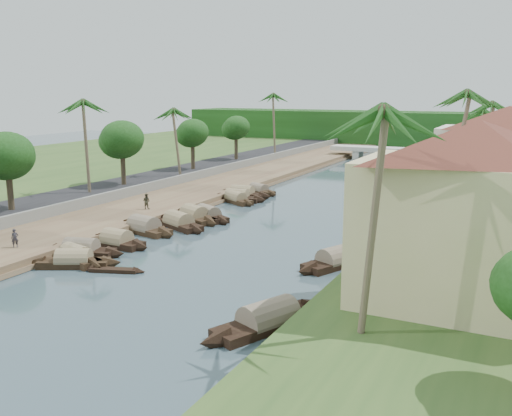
% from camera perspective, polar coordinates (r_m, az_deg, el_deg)
% --- Properties ---
extents(ground, '(220.00, 220.00, 0.00)m').
position_cam_1_polar(ground, '(42.58, -5.95, -5.99)').
color(ground, '#384C55').
rests_on(ground, ground).
extents(left_bank, '(10.00, 180.00, 0.80)m').
position_cam_1_polar(left_bank, '(67.28, -8.40, 0.87)').
color(left_bank, brown).
rests_on(left_bank, ground).
extents(right_bank, '(16.00, 180.00, 1.20)m').
position_cam_1_polar(right_bank, '(55.64, 22.77, -1.99)').
color(right_bank, '#2A491D').
rests_on(right_bank, ground).
extents(road, '(8.00, 180.00, 1.40)m').
position_cam_1_polar(road, '(72.35, -13.96, 1.65)').
color(road, black).
rests_on(road, ground).
extents(retaining_wall, '(0.40, 180.00, 1.10)m').
position_cam_1_polar(retaining_wall, '(69.57, -11.28, 1.92)').
color(retaining_wall, slate).
rests_on(retaining_wall, left_bank).
extents(treeline, '(120.00, 14.00, 8.00)m').
position_cam_1_polar(treeline, '(136.25, 17.25, 7.45)').
color(treeline, '#15380F').
rests_on(treeline, ground).
extents(bridge, '(28.00, 4.00, 2.40)m').
position_cam_1_polar(bridge, '(108.99, 14.74, 5.44)').
color(bridge, '#AFAFA4').
rests_on(bridge, ground).
extents(building_near, '(14.85, 14.85, 10.20)m').
position_cam_1_polar(building_near, '(32.97, 20.85, -0.47)').
color(building_near, beige).
rests_on(building_near, right_bank).
extents(building_mid, '(14.11, 14.11, 9.70)m').
position_cam_1_polar(building_mid, '(48.70, 23.94, 2.71)').
color(building_mid, tan).
rests_on(building_mid, right_bank).
extents(building_far, '(15.59, 15.59, 10.20)m').
position_cam_1_polar(building_far, '(62.59, 23.70, 4.75)').
color(building_far, white).
rests_on(building_far, right_bank).
extents(sampan_2, '(7.12, 4.57, 1.95)m').
position_cam_1_polar(sampan_2, '(44.62, -17.77, -5.13)').
color(sampan_2, black).
rests_on(sampan_2, ground).
extents(sampan_3, '(7.62, 3.48, 2.04)m').
position_cam_1_polar(sampan_3, '(47.43, -17.08, -4.09)').
color(sampan_3, black).
rests_on(sampan_3, ground).
extents(sampan_4, '(7.03, 3.23, 1.99)m').
position_cam_1_polar(sampan_4, '(45.63, -17.57, -4.74)').
color(sampan_4, black).
rests_on(sampan_4, ground).
extents(sampan_5, '(6.80, 2.06, 2.17)m').
position_cam_1_polar(sampan_5, '(49.33, -13.75, -3.30)').
color(sampan_5, black).
rests_on(sampan_5, ground).
extents(sampan_6, '(8.11, 3.42, 2.35)m').
position_cam_1_polar(sampan_6, '(53.53, -11.13, -2.00)').
color(sampan_6, black).
rests_on(sampan_6, ground).
extents(sampan_7, '(8.26, 4.94, 2.21)m').
position_cam_1_polar(sampan_7, '(55.04, -7.74, -1.51)').
color(sampan_7, black).
rests_on(sampan_7, ground).
extents(sampan_8, '(7.76, 4.77, 2.36)m').
position_cam_1_polar(sampan_8, '(57.57, -6.18, -0.88)').
color(sampan_8, black).
rests_on(sampan_8, ground).
extents(sampan_9, '(7.67, 5.03, 2.02)m').
position_cam_1_polar(sampan_9, '(58.28, -4.84, -0.71)').
color(sampan_9, black).
rests_on(sampan_9, ground).
extents(sampan_10, '(6.52, 4.30, 1.88)m').
position_cam_1_polar(sampan_10, '(66.33, -1.98, 0.84)').
color(sampan_10, black).
rests_on(sampan_10, ground).
extents(sampan_11, '(7.64, 2.84, 2.16)m').
position_cam_1_polar(sampan_11, '(67.40, -1.92, 1.03)').
color(sampan_11, black).
rests_on(sampan_11, ground).
extents(sampan_12, '(7.00, 4.26, 1.77)m').
position_cam_1_polar(sampan_12, '(72.48, 0.28, 1.78)').
color(sampan_12, black).
rests_on(sampan_12, ground).
extents(sampan_13, '(7.93, 2.25, 2.15)m').
position_cam_1_polar(sampan_13, '(69.90, -1.39, 1.41)').
color(sampan_13, black).
rests_on(sampan_13, ground).
extents(sampan_14, '(5.40, 9.38, 2.28)m').
position_cam_1_polar(sampan_14, '(32.11, 1.26, -11.18)').
color(sampan_14, black).
rests_on(sampan_14, ground).
extents(sampan_15, '(4.79, 8.10, 2.18)m').
position_cam_1_polar(sampan_15, '(43.10, 8.04, -5.25)').
color(sampan_15, black).
rests_on(sampan_15, ground).
extents(sampan_16, '(3.69, 7.12, 1.80)m').
position_cam_1_polar(sampan_16, '(63.53, 14.33, -0.01)').
color(sampan_16, black).
rests_on(sampan_16, ground).
extents(canoe_1, '(4.77, 2.31, 0.77)m').
position_cam_1_polar(canoe_1, '(42.71, -14.05, -6.10)').
color(canoe_1, black).
rests_on(canoe_1, ground).
extents(canoe_2, '(5.54, 3.05, 0.83)m').
position_cam_1_polar(canoe_2, '(66.31, -2.09, 0.57)').
color(canoe_2, black).
rests_on(canoe_2, ground).
extents(palm_0, '(3.20, 3.20, 12.38)m').
position_cam_1_polar(palm_0, '(26.70, 11.61, 9.03)').
color(palm_0, brown).
rests_on(palm_0, ground).
extents(palm_1, '(3.20, 3.20, 9.78)m').
position_cam_1_polar(palm_1, '(41.15, 18.19, 6.04)').
color(palm_1, brown).
rests_on(palm_1, ground).
extents(palm_2, '(3.20, 3.20, 13.03)m').
position_cam_1_polar(palm_2, '(53.77, 19.39, 10.53)').
color(palm_2, brown).
rests_on(palm_2, ground).
extents(palm_3, '(3.20, 3.20, 11.75)m').
position_cam_1_polar(palm_3, '(71.33, 21.98, 9.48)').
color(palm_3, brown).
rests_on(palm_3, ground).
extents(palm_5, '(3.20, 3.20, 11.82)m').
position_cam_1_polar(palm_5, '(67.33, -16.82, 9.96)').
color(palm_5, brown).
rests_on(palm_5, ground).
extents(palm_6, '(3.20, 3.20, 10.44)m').
position_cam_1_polar(palm_6, '(78.18, -7.87, 9.54)').
color(palm_6, brown).
rests_on(palm_6, ground).
extents(palm_7, '(3.20, 3.20, 10.44)m').
position_cam_1_polar(palm_7, '(87.92, 21.52, 8.94)').
color(palm_7, brown).
rests_on(palm_7, ground).
extents(palm_8, '(3.20, 3.20, 12.28)m').
position_cam_1_polar(palm_8, '(102.07, 1.90, 11.12)').
color(palm_8, brown).
rests_on(palm_8, ground).
extents(tree_2, '(5.28, 5.28, 7.42)m').
position_cam_1_polar(tree_2, '(60.14, -23.63, 4.70)').
color(tree_2, '#4C3D2B').
rests_on(tree_2, ground).
extents(tree_3, '(5.28, 5.28, 7.70)m').
position_cam_1_polar(tree_3, '(72.19, -13.26, 6.59)').
color(tree_3, '#4C3D2B').
rests_on(tree_3, ground).
extents(tree_4, '(4.61, 4.61, 7.16)m').
position_cam_1_polar(tree_4, '(85.04, -6.38, 7.37)').
color(tree_4, '#4C3D2B').
rests_on(tree_4, ground).
extents(tree_5, '(4.40, 4.40, 7.07)m').
position_cam_1_polar(tree_5, '(96.66, -2.02, 7.94)').
color(tree_5, '#4C3D2B').
rests_on(tree_5, ground).
extents(person_near, '(0.62, 0.64, 1.47)m').
position_cam_1_polar(person_near, '(48.48, -22.97, -2.80)').
color(person_near, '#2A2931').
rests_on(person_near, left_bank).
extents(person_far, '(0.85, 0.70, 1.63)m').
position_cam_1_polar(person_far, '(60.09, -10.91, 0.67)').
color(person_far, '#333224').
rests_on(person_far, left_bank).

